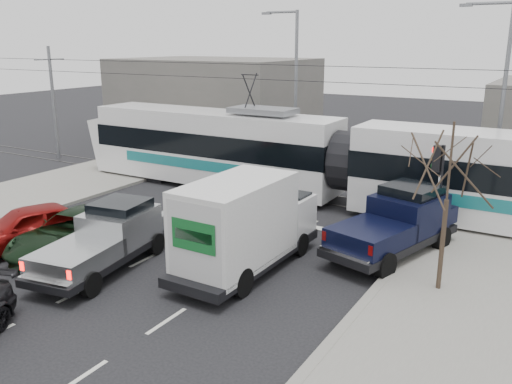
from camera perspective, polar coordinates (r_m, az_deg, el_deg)
The scene contains 15 objects.
ground at distance 18.25m, azimuth -7.48°, elevation -8.06°, with size 120.00×120.00×0.00m, color black.
sidewalk_right at distance 14.99m, azimuth 21.81°, elevation -14.36°, with size 6.00×60.00×0.15m, color gray.
rails at distance 26.35m, azimuth 5.96°, elevation -0.51°, with size 60.00×1.60×0.03m, color #33302D.
building_left at distance 42.96m, azimuth -4.35°, elevation 9.83°, with size 14.00×10.00×6.00m, color slate.
bare_tree at distance 16.20m, azimuth 19.72°, elevation 2.24°, with size 2.40×2.40×5.00m.
traffic_signal at distance 20.47m, azimuth 18.60°, elevation 1.96°, with size 0.44×0.44×3.60m.
street_lamp_near at distance 27.33m, azimuth 24.26°, elevation 9.70°, with size 2.38×0.25×9.00m.
street_lamp_far at distance 32.62m, azimuth 3.93°, elevation 11.75°, with size 2.38×0.25×9.00m.
catenary at distance 25.55m, azimuth 6.21°, elevation 7.86°, with size 60.00×0.20×7.00m.
tram at distance 24.66m, azimuth 9.49°, elevation 3.10°, with size 28.10×2.91×5.74m.
silver_pickup at distance 18.69m, azimuth -15.22°, elevation -4.56°, with size 2.76×5.87×2.05m.
box_truck at distance 17.48m, azimuth -1.14°, elevation -3.54°, with size 2.25×6.31×3.14m.
navy_pickup at distance 19.62m, azimuth 14.72°, elevation -3.09°, with size 3.49×5.95×2.36m.
green_car at distance 20.33m, azimuth -18.52°, elevation -4.04°, with size 2.43×5.27×1.47m, color black.
red_car at distance 21.21m, azimuth -22.87°, elevation -3.46°, with size 1.90×4.73×1.61m, color maroon.
Camera 1 is at (10.46, -13.06, 7.28)m, focal length 38.00 mm.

